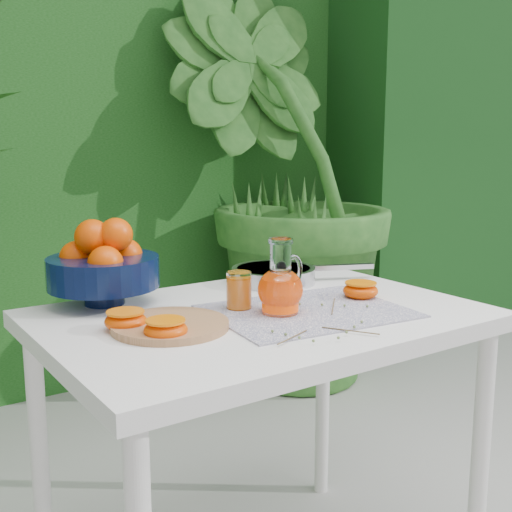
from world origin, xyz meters
TOP-DOWN VIEW (x-y plane):
  - hedge_backdrop at (0.06, 2.06)m, footprint 8.00×1.65m
  - potted_plant_right at (1.00, 1.22)m, footprint 2.65×2.65m
  - white_table at (0.06, -0.00)m, footprint 1.00×0.70m
  - placemat at (0.15, -0.06)m, footprint 0.48×0.39m
  - cutting_board at (-0.18, -0.01)m, footprint 0.31×0.31m
  - fruit_bowl at (-0.22, 0.28)m, footprint 0.33×0.33m
  - juice_pitcher at (0.08, -0.05)m, footprint 0.16×0.14m
  - juice_tumbler at (0.02, 0.04)m, footprint 0.07×0.07m
  - saute_pan at (0.27, 0.23)m, footprint 0.43×0.31m
  - orange_halves at (-0.05, -0.02)m, footprint 0.71×0.21m
  - thyme_sprigs at (0.11, -0.17)m, footprint 0.35×0.28m

SIDE VIEW (x-z plane):
  - white_table at x=0.06m, z-range 0.29..1.04m
  - placemat at x=0.15m, z-range 0.75..0.75m
  - thyme_sprigs at x=0.11m, z-range 0.75..0.76m
  - cutting_board at x=-0.18m, z-range 0.75..0.77m
  - orange_halves at x=-0.05m, z-range 0.75..0.79m
  - saute_pan at x=0.27m, z-range 0.75..0.80m
  - juice_tumbler at x=0.02m, z-range 0.75..0.84m
  - juice_pitcher at x=0.08m, z-range 0.73..0.90m
  - fruit_bowl at x=-0.22m, z-range 0.74..0.95m
  - potted_plant_right at x=1.00m, z-range 0.00..1.90m
  - hedge_backdrop at x=0.06m, z-range -0.06..2.44m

